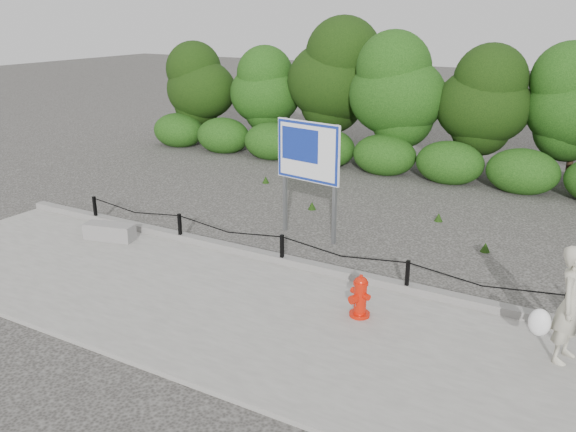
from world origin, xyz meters
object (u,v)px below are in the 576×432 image
(pedestrian, at_px, (569,306))
(advertising_sign, at_px, (308,157))
(fire_hydrant, at_px, (360,297))
(concrete_block, at_px, (110,232))

(pedestrian, distance_m, advertising_sign, 6.16)
(fire_hydrant, distance_m, pedestrian, 3.01)
(concrete_block, relative_size, advertising_sign, 0.42)
(pedestrian, distance_m, concrete_block, 8.98)
(advertising_sign, bearing_deg, pedestrian, -16.77)
(concrete_block, bearing_deg, pedestrian, -1.63)
(pedestrian, relative_size, concrete_block, 1.57)
(advertising_sign, bearing_deg, fire_hydrant, -40.02)
(fire_hydrant, height_order, concrete_block, fire_hydrant)
(pedestrian, xyz_separation_m, concrete_block, (-8.96, 0.25, -0.65))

